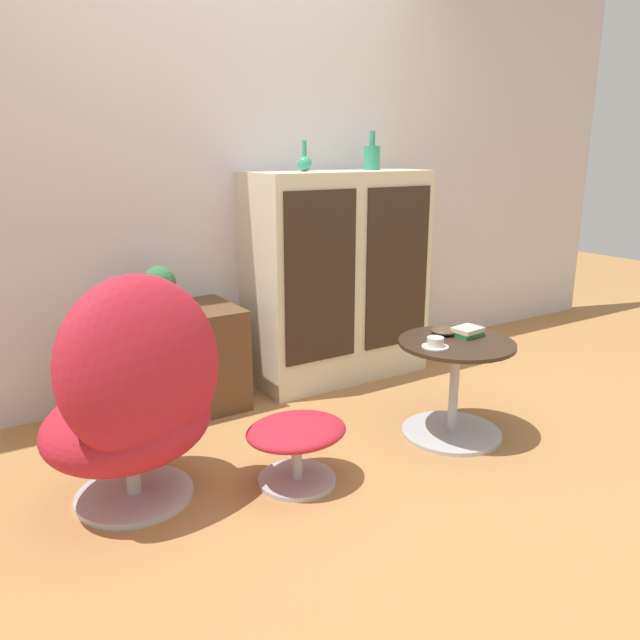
# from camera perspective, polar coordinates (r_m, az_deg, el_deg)

# --- Properties ---
(ground_plane) EXTENTS (12.00, 12.00, 0.00)m
(ground_plane) POSITION_cam_1_polar(r_m,az_deg,el_deg) (2.75, 3.92, -13.77)
(ground_plane) COLOR #A87542
(wall_back) EXTENTS (6.40, 0.06, 2.60)m
(wall_back) POSITION_cam_1_polar(r_m,az_deg,el_deg) (3.56, -8.95, 14.60)
(wall_back) COLOR silver
(wall_back) RESTS_ON ground_plane
(sideboard) EXTENTS (1.05, 0.47, 1.22)m
(sideboard) POSITION_cam_1_polar(r_m,az_deg,el_deg) (3.69, 1.58, 4.00)
(sideboard) COLOR beige
(sideboard) RESTS_ON ground_plane
(tv_console) EXTENTS (0.75, 0.47, 0.54)m
(tv_console) POSITION_cam_1_polar(r_m,az_deg,el_deg) (3.33, -13.83, -3.80)
(tv_console) COLOR brown
(tv_console) RESTS_ON ground_plane
(egg_chair) EXTENTS (0.83, 0.79, 0.94)m
(egg_chair) POSITION_cam_1_polar(r_m,az_deg,el_deg) (2.44, -16.51, -6.79)
(egg_chair) COLOR #B7B7BC
(egg_chair) RESTS_ON ground_plane
(ottoman) EXTENTS (0.42, 0.36, 0.28)m
(ottoman) POSITION_cam_1_polar(r_m,az_deg,el_deg) (2.59, -2.16, -10.74)
(ottoman) COLOR #B7B7BC
(ottoman) RESTS_ON ground_plane
(coffee_table) EXTENTS (0.54, 0.54, 0.47)m
(coffee_table) POSITION_cam_1_polar(r_m,az_deg,el_deg) (3.04, 12.16, -5.88)
(coffee_table) COLOR #B7B7BC
(coffee_table) RESTS_ON ground_plane
(vase_leftmost) EXTENTS (0.08, 0.08, 0.16)m
(vase_leftmost) POSITION_cam_1_polar(r_m,az_deg,el_deg) (3.50, -1.43, 14.21)
(vase_leftmost) COLOR #2D8E6B
(vase_leftmost) RESTS_ON sideboard
(vase_inner_left) EXTENTS (0.09, 0.09, 0.22)m
(vase_inner_left) POSITION_cam_1_polar(r_m,az_deg,el_deg) (3.76, 4.77, 14.67)
(vase_inner_left) COLOR #2D8E6B
(vase_inner_left) RESTS_ON sideboard
(potted_plant) EXTENTS (0.17, 0.17, 0.24)m
(potted_plant) POSITION_cam_1_polar(r_m,az_deg,el_deg) (3.21, -14.49, 3.07)
(potted_plant) COLOR silver
(potted_plant) RESTS_ON tv_console
(teacup) EXTENTS (0.12, 0.12, 0.05)m
(teacup) POSITION_cam_1_polar(r_m,az_deg,el_deg) (2.86, 10.49, -2.12)
(teacup) COLOR silver
(teacup) RESTS_ON coffee_table
(book_stack) EXTENTS (0.14, 0.12, 0.04)m
(book_stack) POSITION_cam_1_polar(r_m,az_deg,el_deg) (3.06, 13.33, -1.05)
(book_stack) COLOR #237038
(book_stack) RESTS_ON coffee_table
(bowl) EXTENTS (0.13, 0.13, 0.04)m
(bowl) POSITION_cam_1_polar(r_m,az_deg,el_deg) (3.07, 11.30, -0.95)
(bowl) COLOR #4C3828
(bowl) RESTS_ON coffee_table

